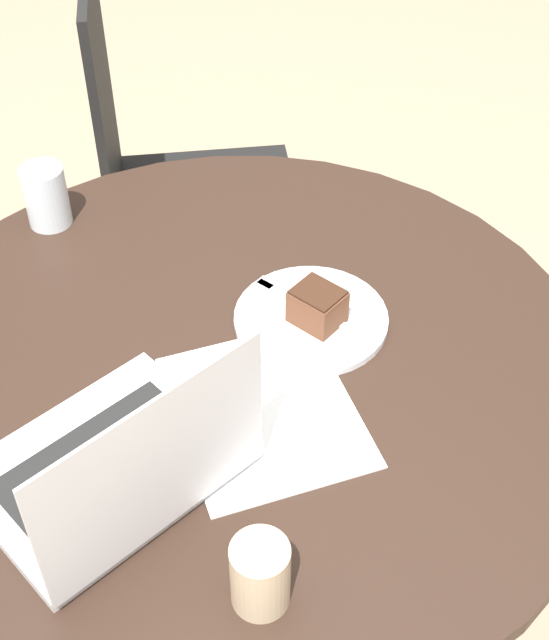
% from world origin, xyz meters
% --- Properties ---
extents(ground_plane, '(12.00, 12.00, 0.00)m').
position_xyz_m(ground_plane, '(0.00, 0.00, 0.00)').
color(ground_plane, gray).
extents(dining_table, '(1.06, 1.06, 0.74)m').
position_xyz_m(dining_table, '(0.00, 0.00, 0.56)').
color(dining_table, black).
rests_on(dining_table, ground_plane).
extents(chair, '(0.59, 0.59, 0.98)m').
position_xyz_m(chair, '(0.62, -0.48, 0.50)').
color(chair, black).
rests_on(chair, ground_plane).
extents(paper_document, '(0.37, 0.35, 0.00)m').
position_xyz_m(paper_document, '(-0.10, 0.05, 0.74)').
color(paper_document, white).
rests_on(paper_document, dining_table).
extents(plate, '(0.23, 0.23, 0.01)m').
position_xyz_m(plate, '(-0.04, -0.13, 0.74)').
color(plate, silver).
rests_on(plate, dining_table).
extents(cake_slice, '(0.07, 0.06, 0.06)m').
position_xyz_m(cake_slice, '(-0.05, -0.13, 0.78)').
color(cake_slice, brown).
rests_on(cake_slice, plate).
extents(fork, '(0.17, 0.03, 0.00)m').
position_xyz_m(fork, '(0.01, -0.14, 0.75)').
color(fork, silver).
rests_on(fork, plate).
extents(coffee_glass, '(0.07, 0.07, 0.10)m').
position_xyz_m(coffee_glass, '(-0.27, 0.27, 0.78)').
color(coffee_glass, '#C6AD89').
rests_on(coffee_glass, dining_table).
extents(water_glass, '(0.07, 0.07, 0.11)m').
position_xyz_m(water_glass, '(0.46, -0.05, 0.79)').
color(water_glass, silver).
rests_on(water_glass, dining_table).
extents(laptop, '(0.29, 0.34, 0.24)m').
position_xyz_m(laptop, '(-0.03, 0.26, 0.78)').
color(laptop, silver).
rests_on(laptop, dining_table).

